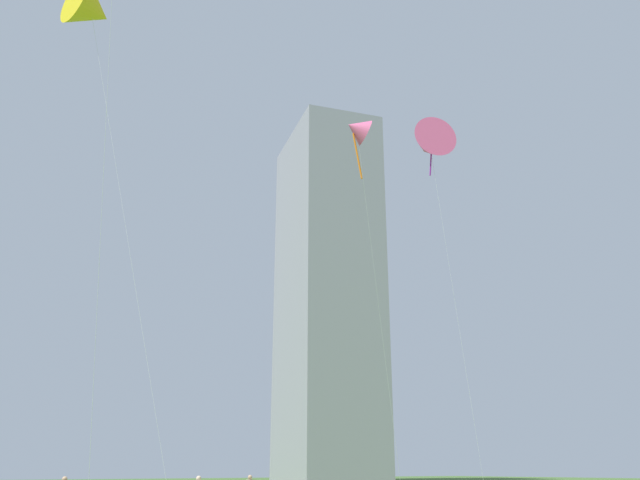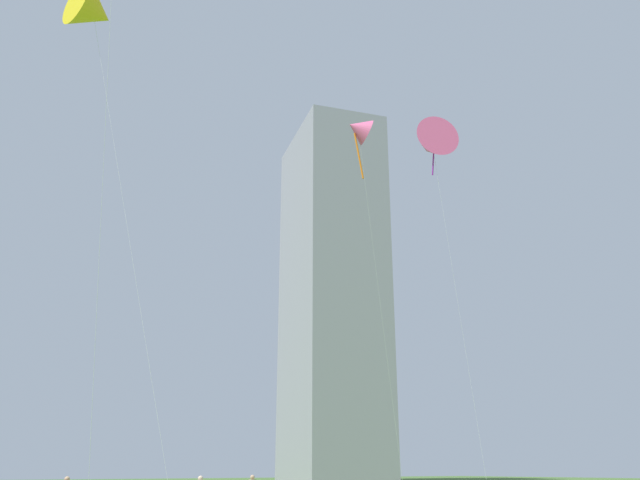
{
  "view_description": "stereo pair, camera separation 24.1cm",
  "coord_description": "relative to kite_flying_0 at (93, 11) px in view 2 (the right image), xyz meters",
  "views": [
    {
      "loc": [
        -12.11,
        -10.59,
        2.19
      ],
      "look_at": [
        1.99,
        10.13,
        11.01
      ],
      "focal_mm": 36.51,
      "sensor_mm": 36.0,
      "label": 1
    },
    {
      "loc": [
        -11.91,
        -10.73,
        2.19
      ],
      "look_at": [
        1.99,
        10.13,
        11.01
      ],
      "focal_mm": 36.51,
      "sensor_mm": 36.0,
      "label": 2
    }
  ],
  "objects": [
    {
      "name": "kite_flying_0",
      "position": [
        0.0,
        0.0,
        0.0
      ],
      "size": [
        6.44,
        8.31,
        30.11
      ],
      "color": "silver",
      "rests_on": "ground"
    },
    {
      "name": "kite_flying_1",
      "position": [
        13.45,
        -8.69,
        -7.99
      ],
      "size": [
        6.14,
        4.16,
        21.43
      ],
      "color": "silver",
      "rests_on": "ground"
    },
    {
      "name": "kite_flying_4",
      "position": [
        23.03,
        -4.8,
        -4.4
      ],
      "size": [
        4.02,
        3.36,
        25.68
      ],
      "color": "silver",
      "rests_on": "ground"
    },
    {
      "name": "distant_highrise_0",
      "position": [
        65.25,
        68.68,
        6.5
      ],
      "size": [
        21.83,
        28.01,
        69.9
      ],
      "primitive_type": "cube",
      "rotation": [
        0.0,
        0.0,
        -0.28
      ],
      "color": "#939399",
      "rests_on": "ground"
    }
  ]
}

